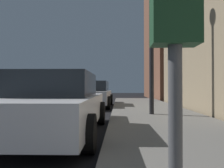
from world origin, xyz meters
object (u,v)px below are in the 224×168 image
car_silver (93,94)px  street_lamp (151,17)px  car_white (57,104)px  parking_meter (175,53)px

car_silver → street_lamp: size_ratio=0.85×
car_white → street_lamp: size_ratio=0.88×
car_white → car_silver: size_ratio=1.03×
car_white → street_lamp: 4.67m
parking_meter → car_white: size_ratio=0.32×
car_white → car_silver: same height
parking_meter → car_white: 4.36m
car_silver → street_lamp: bearing=-58.4°
car_white → street_lamp: (2.58, 2.63, 2.87)m
parking_meter → car_silver: 10.95m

